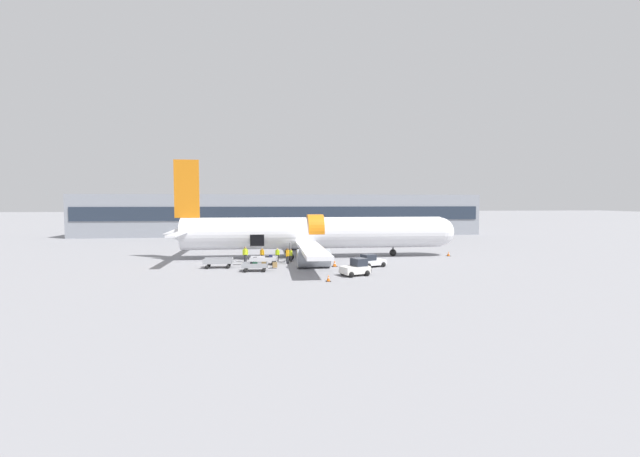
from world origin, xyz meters
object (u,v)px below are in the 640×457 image
at_px(baggage_cart_queued, 218,263).
at_px(ground_crew_helper, 277,254).
at_px(airplane, 311,233).
at_px(baggage_tug_lead, 371,261).
at_px(baggage_cart_empty, 256,267).
at_px(ground_crew_loader_b, 291,255).
at_px(baggage_cart_loading, 264,260).
at_px(ground_crew_driver, 288,255).
at_px(ground_crew_supervisor, 245,254).
at_px(baggage_tug_mid, 356,268).
at_px(ground_crew_loader_a, 262,254).
at_px(suitcase_on_tarmac_upright, 275,265).

relative_size(baggage_cart_queued, ground_crew_helper, 2.52).
height_order(airplane, baggage_tug_lead, airplane).
bearing_deg(baggage_cart_empty, ground_crew_loader_b, 57.82).
xyz_separation_m(airplane, baggage_cart_queued, (-10.93, -7.43, -2.54)).
relative_size(baggage_cart_loading, baggage_cart_empty, 1.12).
distance_m(baggage_cart_loading, ground_crew_driver, 2.74).
distance_m(ground_crew_supervisor, ground_crew_helper, 3.82).
distance_m(baggage_tug_mid, ground_crew_loader_a, 14.37).
bearing_deg(ground_crew_loader_b, baggage_tug_lead, -30.66).
height_order(ground_crew_driver, ground_crew_helper, ground_crew_driver).
relative_size(ground_crew_loader_a, ground_crew_supervisor, 0.87).
height_order(baggage_tug_mid, suitcase_on_tarmac_upright, baggage_tug_mid).
distance_m(baggage_tug_mid, ground_crew_loader_b, 11.64).
height_order(airplane, baggage_cart_queued, airplane).
distance_m(baggage_cart_empty, ground_crew_driver, 6.13).
bearing_deg(baggage_cart_queued, ground_crew_loader_a, 44.43).
xyz_separation_m(baggage_tug_lead, ground_crew_helper, (-10.10, 5.78, 0.22)).
xyz_separation_m(ground_crew_loader_b, ground_crew_driver, (-0.47, -1.28, 0.14)).
xyz_separation_m(baggage_cart_empty, ground_crew_driver, (3.49, 5.01, 0.49)).
bearing_deg(baggage_tug_lead, airplane, 122.80).
distance_m(baggage_cart_empty, suitcase_on_tarmac_upright, 2.89).
height_order(baggage_tug_mid, ground_crew_loader_a, baggage_tug_mid).
relative_size(baggage_cart_loading, ground_crew_helper, 2.54).
distance_m(baggage_tug_lead, baggage_tug_mid, 5.75).
relative_size(airplane, ground_crew_loader_a, 23.14).
distance_m(ground_crew_loader_a, ground_crew_supervisor, 2.07).
height_order(airplane, baggage_cart_loading, airplane).
distance_m(baggage_tug_mid, baggage_cart_queued, 15.31).
xyz_separation_m(baggage_cart_queued, ground_crew_driver, (7.63, 2.38, 0.41)).
bearing_deg(ground_crew_driver, ground_crew_loader_a, 143.06).
bearing_deg(ground_crew_supervisor, airplane, 23.04).
distance_m(ground_crew_loader_a, suitcase_on_tarmac_upright, 5.35).
bearing_deg(baggage_cart_queued, ground_crew_supervisor, 55.33).
xyz_separation_m(ground_crew_supervisor, ground_crew_helper, (3.79, 0.45, -0.14)).
bearing_deg(suitcase_on_tarmac_upright, ground_crew_helper, 85.35).
height_order(baggage_tug_lead, ground_crew_loader_a, ground_crew_loader_a).
height_order(airplane, baggage_cart_empty, airplane).
height_order(baggage_cart_loading, ground_crew_helper, ground_crew_helper).
bearing_deg(ground_crew_supervisor, ground_crew_loader_a, 18.45).
bearing_deg(baggage_tug_lead, ground_crew_driver, 157.24).
bearing_deg(baggage_cart_queued, suitcase_on_tarmac_upright, -4.91).
bearing_deg(ground_crew_helper, ground_crew_loader_a, 173.58).
relative_size(baggage_cart_loading, ground_crew_loader_a, 2.50).
bearing_deg(baggage_tug_lead, ground_crew_helper, 150.23).
bearing_deg(suitcase_on_tarmac_upright, ground_crew_loader_a, 105.60).
distance_m(baggage_cart_empty, ground_crew_supervisor, 6.74).
height_order(baggage_tug_lead, ground_crew_loader_b, ground_crew_loader_b).
bearing_deg(baggage_cart_queued, ground_crew_driver, 17.32).
height_order(baggage_tug_lead, baggage_cart_queued, baggage_tug_lead).
bearing_deg(ground_crew_loader_a, ground_crew_driver, -36.94).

